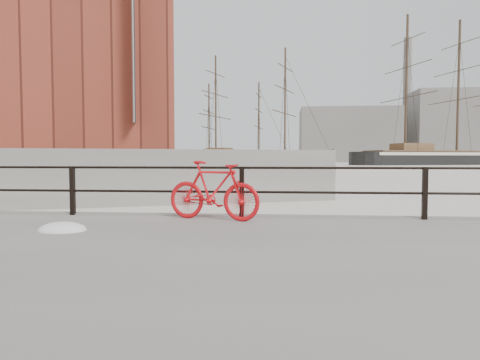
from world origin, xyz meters
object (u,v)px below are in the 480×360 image
(barque_black, at_px, (456,165))
(schooner_left, at_px, (234,165))
(bicycle, at_px, (213,190))
(workboat_far, at_px, (62,169))
(schooner_mid, at_px, (249,166))
(workboat_near, at_px, (16,172))

(barque_black, bearing_deg, schooner_left, 171.84)
(bicycle, xyz_separation_m, workboat_far, (-27.66, 46.36, -0.91))
(bicycle, distance_m, schooner_left, 79.48)
(schooner_mid, height_order, schooner_left, schooner_mid)
(schooner_mid, relative_size, workboat_far, 2.84)
(bicycle, bearing_deg, workboat_near, 143.98)
(workboat_near, bearing_deg, workboat_far, 79.83)
(schooner_mid, distance_m, schooner_left, 5.80)
(schooner_left, height_order, workboat_near, schooner_left)
(barque_black, bearing_deg, workboat_far, -167.75)
(barque_black, relative_size, schooner_mid, 1.80)
(bicycle, relative_size, workboat_far, 0.17)
(bicycle, distance_m, workboat_far, 54.00)
(bicycle, height_order, workboat_far, workboat_far)
(barque_black, relative_size, schooner_left, 2.50)
(barque_black, height_order, workboat_near, barque_black)
(schooner_left, relative_size, workboat_far, 2.04)
(barque_black, relative_size, workboat_near, 4.94)
(bicycle, bearing_deg, schooner_mid, 110.15)
(barque_black, xyz_separation_m, workboat_far, (-67.18, -43.06, 0.00))
(barque_black, height_order, workboat_far, barque_black)
(workboat_near, bearing_deg, bicycle, -69.72)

